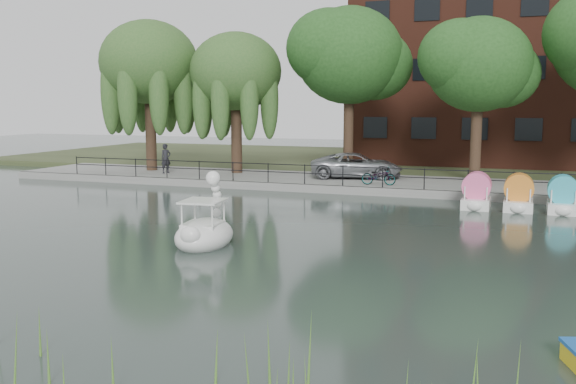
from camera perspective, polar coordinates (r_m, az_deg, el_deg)
The scene contains 16 objects.
ground_plane at distance 19.75m, azimuth -5.40°, elevation -5.17°, with size 120.00×120.00×0.00m, color #374442.
promenade at distance 34.63m, azimuth 6.09°, elevation 0.79°, with size 40.00×6.00×0.40m, color gray.
kerb at distance 31.80m, azimuth 4.79°, elevation 0.17°, with size 40.00×0.25×0.40m, color gray.
land_strip at distance 48.26m, azimuth 10.16°, elevation 2.68°, with size 60.00×22.00×0.36m, color #47512D.
railing at distance 31.88m, azimuth 4.90°, elevation 1.90°, with size 32.00×0.05×1.00m.
apartment_building at distance 47.58m, azimuth 18.99°, elevation 13.38°, with size 20.00×10.07×18.00m.
willow_left at distance 40.08m, azimuth -12.27°, elevation 11.17°, with size 5.88×5.88×9.01m.
willow_mid at distance 37.86m, azimuth -4.66°, elevation 10.58°, with size 5.32×5.32×8.15m.
broadleaf_center at distance 36.65m, azimuth 5.48°, elevation 11.93°, with size 6.00×6.00×9.25m.
broadleaf_right at distance 34.97m, azimuth 16.61°, elevation 10.73°, with size 5.40×5.40×8.32m.
minivan at distance 35.19m, azimuth 6.10°, elevation 2.52°, with size 5.68×2.61×1.58m, color gray.
bicycle at distance 32.34m, azimuth 8.06°, elevation 1.50°, with size 1.72×0.60×1.00m, color gray.
pedestrian at distance 38.11m, azimuth -10.81°, elevation 3.13°, with size 0.71×0.48×1.98m, color black.
swan_boat at distance 20.46m, azimuth -7.41°, elevation -3.31°, with size 1.99×2.86×2.27m.
pedal_boat_row at distance 28.54m, azimuth 23.23°, elevation -0.50°, with size 7.95×1.70×1.40m.
reed_bank at distance 10.79m, azimuth -18.03°, elevation -13.39°, with size 24.00×2.40×1.20m.
Camera 1 is at (8.34, -17.34, 4.44)m, focal length 40.00 mm.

